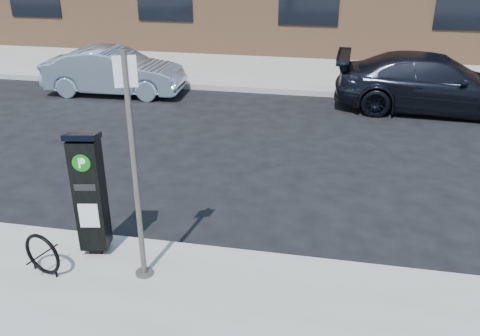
% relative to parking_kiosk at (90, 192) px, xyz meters
% --- Properties ---
extents(ground, '(120.00, 120.00, 0.00)m').
position_rel_parking_kiosk_xyz_m(ground, '(1.86, 0.35, -1.03)').
color(ground, black).
rests_on(ground, ground).
extents(sidewalk_far, '(60.00, 12.00, 0.15)m').
position_rel_parking_kiosk_xyz_m(sidewalk_far, '(1.86, 14.35, -0.96)').
color(sidewalk_far, gray).
rests_on(sidewalk_far, ground).
extents(curb_near, '(60.00, 0.12, 0.16)m').
position_rel_parking_kiosk_xyz_m(curb_near, '(1.86, 0.33, -0.96)').
color(curb_near, '#9E9B93').
rests_on(curb_near, ground).
extents(curb_far, '(60.00, 0.12, 0.16)m').
position_rel_parking_kiosk_xyz_m(curb_far, '(1.86, 8.37, -0.96)').
color(curb_far, '#9E9B93').
rests_on(curb_far, ground).
extents(parking_kiosk, '(0.45, 0.42, 1.72)m').
position_rel_parking_kiosk_xyz_m(parking_kiosk, '(0.00, 0.00, 0.00)').
color(parking_kiosk, black).
rests_on(parking_kiosk, sidewalk_near).
extents(sign_pole, '(0.24, 0.22, 2.81)m').
position_rel_parking_kiosk_xyz_m(sign_pole, '(0.81, -0.38, 0.51)').
color(sign_pole, '#625C56').
rests_on(sign_pole, sidewalk_near).
extents(bike_rack, '(0.56, 0.20, 0.57)m').
position_rel_parking_kiosk_xyz_m(bike_rack, '(-0.42, -0.60, -0.61)').
color(bike_rack, black).
rests_on(bike_rack, sidewalk_near).
extents(car_silver, '(3.85, 1.49, 1.25)m').
position_rel_parking_kiosk_xyz_m(car_silver, '(-3.03, 7.51, -0.41)').
color(car_silver, '#9BB2C5').
rests_on(car_silver, ground).
extents(car_dark, '(4.86, 2.11, 1.39)m').
position_rel_parking_kiosk_xyz_m(car_dark, '(5.34, 7.65, -0.34)').
color(car_dark, black).
rests_on(car_dark, ground).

